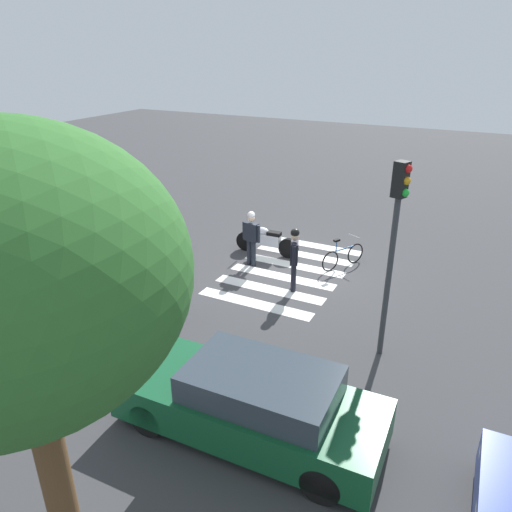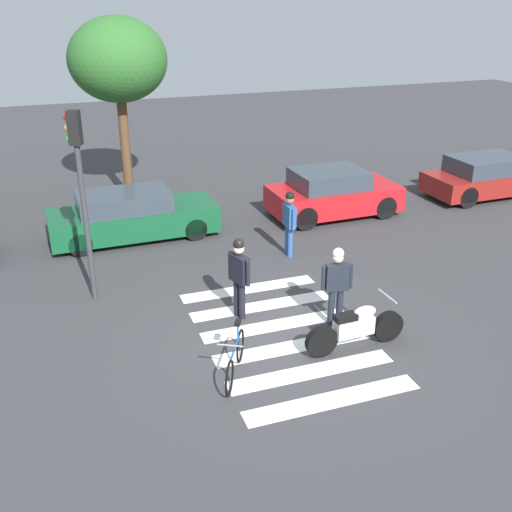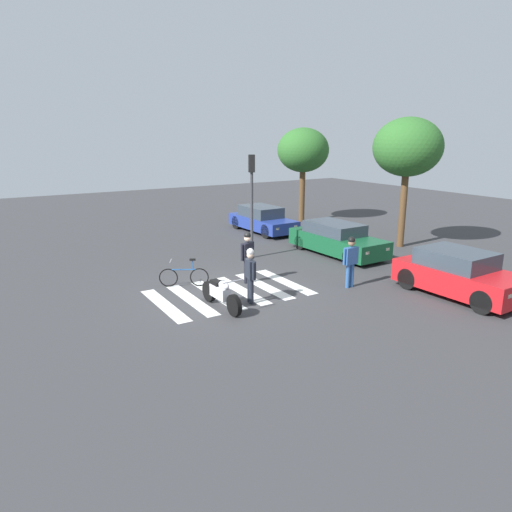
{
  "view_description": "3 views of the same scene",
  "coord_description": "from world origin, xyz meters",
  "px_view_note": "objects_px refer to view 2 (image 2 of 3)",
  "views": [
    {
      "loc": [
        -5.07,
        12.22,
        6.27
      ],
      "look_at": [
        0.57,
        1.03,
        0.78
      ],
      "focal_mm": 33.91,
      "sensor_mm": 36.0,
      "label": 1
    },
    {
      "loc": [
        -4.13,
        -9.88,
        6.53
      ],
      "look_at": [
        -0.16,
        1.28,
        1.28
      ],
      "focal_mm": 42.49,
      "sensor_mm": 36.0,
      "label": 2
    },
    {
      "loc": [
        13.01,
        -6.95,
        5.11
      ],
      "look_at": [
        0.45,
        0.77,
        1.25
      ],
      "focal_mm": 32.95,
      "sensor_mm": 36.0,
      "label": 3
    }
  ],
  "objects_px": {
    "pedestrian_bystander": "(289,219)",
    "police_motorcycle": "(355,328)",
    "officer_on_foot": "(337,281)",
    "car_maroon_wagon": "(488,177)",
    "car_red_convertible": "(332,194)",
    "officer_by_motorcycle": "(239,272)",
    "traffic_light_pole": "(80,178)",
    "leaning_bicycle": "(235,359)",
    "car_green_compact": "(132,216)"
  },
  "relations": [
    {
      "from": "pedestrian_bystander",
      "to": "traffic_light_pole",
      "type": "xyz_separation_m",
      "value": [
        -5.15,
        -0.8,
        1.85
      ]
    },
    {
      "from": "pedestrian_bystander",
      "to": "traffic_light_pole",
      "type": "distance_m",
      "value": 5.53
    },
    {
      "from": "pedestrian_bystander",
      "to": "traffic_light_pole",
      "type": "height_order",
      "value": "traffic_light_pole"
    },
    {
      "from": "car_red_convertible",
      "to": "pedestrian_bystander",
      "type": "bearing_deg",
      "value": -135.42
    },
    {
      "from": "car_green_compact",
      "to": "car_red_convertible",
      "type": "height_order",
      "value": "car_red_convertible"
    },
    {
      "from": "car_green_compact",
      "to": "car_red_convertible",
      "type": "xyz_separation_m",
      "value": [
        6.16,
        -0.21,
        0.05
      ]
    },
    {
      "from": "car_red_convertible",
      "to": "car_maroon_wagon",
      "type": "distance_m",
      "value": 5.88
    },
    {
      "from": "officer_by_motorcycle",
      "to": "car_green_compact",
      "type": "xyz_separation_m",
      "value": [
        -1.45,
        5.34,
        -0.4
      ]
    },
    {
      "from": "pedestrian_bystander",
      "to": "car_green_compact",
      "type": "xyz_separation_m",
      "value": [
        -3.71,
        2.63,
        -0.36
      ]
    },
    {
      "from": "officer_on_foot",
      "to": "car_maroon_wagon",
      "type": "height_order",
      "value": "officer_on_foot"
    },
    {
      "from": "officer_by_motorcycle",
      "to": "traffic_light_pole",
      "type": "relative_size",
      "value": 0.43
    },
    {
      "from": "leaning_bicycle",
      "to": "car_maroon_wagon",
      "type": "bearing_deg",
      "value": 32.44
    },
    {
      "from": "car_maroon_wagon",
      "to": "traffic_light_pole",
      "type": "bearing_deg",
      "value": -166.51
    },
    {
      "from": "police_motorcycle",
      "to": "car_red_convertible",
      "type": "relative_size",
      "value": 0.54
    },
    {
      "from": "traffic_light_pole",
      "to": "officer_by_motorcycle",
      "type": "bearing_deg",
      "value": -33.48
    },
    {
      "from": "leaning_bicycle",
      "to": "traffic_light_pole",
      "type": "bearing_deg",
      "value": 118.07
    },
    {
      "from": "leaning_bicycle",
      "to": "pedestrian_bystander",
      "type": "bearing_deg",
      "value": 57.66
    },
    {
      "from": "car_red_convertible",
      "to": "car_maroon_wagon",
      "type": "bearing_deg",
      "value": 0.24
    },
    {
      "from": "officer_by_motorcycle",
      "to": "car_green_compact",
      "type": "height_order",
      "value": "officer_by_motorcycle"
    },
    {
      "from": "car_red_convertible",
      "to": "leaning_bicycle",
      "type": "bearing_deg",
      "value": -127.28
    },
    {
      "from": "police_motorcycle",
      "to": "traffic_light_pole",
      "type": "xyz_separation_m",
      "value": [
        -4.63,
        3.87,
        2.41
      ]
    },
    {
      "from": "leaning_bicycle",
      "to": "police_motorcycle",
      "type": "bearing_deg",
      "value": 2.62
    },
    {
      "from": "officer_on_foot",
      "to": "officer_by_motorcycle",
      "type": "relative_size",
      "value": 0.96
    },
    {
      "from": "police_motorcycle",
      "to": "officer_by_motorcycle",
      "type": "xyz_separation_m",
      "value": [
        -1.75,
        1.96,
        0.6
      ]
    },
    {
      "from": "officer_by_motorcycle",
      "to": "car_red_convertible",
      "type": "relative_size",
      "value": 0.46
    },
    {
      "from": "leaning_bicycle",
      "to": "officer_by_motorcycle",
      "type": "distance_m",
      "value": 2.32
    },
    {
      "from": "car_green_compact",
      "to": "police_motorcycle",
      "type": "bearing_deg",
      "value": -66.37
    },
    {
      "from": "officer_on_foot",
      "to": "car_green_compact",
      "type": "distance_m",
      "value": 7.1
    },
    {
      "from": "officer_on_foot",
      "to": "car_maroon_wagon",
      "type": "xyz_separation_m",
      "value": [
        8.79,
        6.11,
        -0.33
      ]
    },
    {
      "from": "police_motorcycle",
      "to": "traffic_light_pole",
      "type": "distance_m",
      "value": 6.5
    },
    {
      "from": "pedestrian_bystander",
      "to": "police_motorcycle",
      "type": "bearing_deg",
      "value": -96.36
    },
    {
      "from": "pedestrian_bystander",
      "to": "traffic_light_pole",
      "type": "bearing_deg",
      "value": -171.2
    },
    {
      "from": "officer_on_foot",
      "to": "traffic_light_pole",
      "type": "bearing_deg",
      "value": 148.52
    },
    {
      "from": "officer_by_motorcycle",
      "to": "pedestrian_bystander",
      "type": "xyz_separation_m",
      "value": [
        2.27,
        2.71,
        -0.04
      ]
    },
    {
      "from": "car_maroon_wagon",
      "to": "traffic_light_pole",
      "type": "relative_size",
      "value": 1.05
    },
    {
      "from": "officer_on_foot",
      "to": "car_green_compact",
      "type": "xyz_separation_m",
      "value": [
        -3.25,
        6.3,
        -0.34
      ]
    },
    {
      "from": "officer_on_foot",
      "to": "car_maroon_wagon",
      "type": "bearing_deg",
      "value": 34.8
    },
    {
      "from": "pedestrian_bystander",
      "to": "officer_on_foot",
      "type": "bearing_deg",
      "value": -97.14
    },
    {
      "from": "police_motorcycle",
      "to": "pedestrian_bystander",
      "type": "bearing_deg",
      "value": 83.64
    },
    {
      "from": "leaning_bicycle",
      "to": "car_red_convertible",
      "type": "relative_size",
      "value": 0.38
    },
    {
      "from": "police_motorcycle",
      "to": "traffic_light_pole",
      "type": "relative_size",
      "value": 0.5
    },
    {
      "from": "car_green_compact",
      "to": "pedestrian_bystander",
      "type": "bearing_deg",
      "value": -35.29
    },
    {
      "from": "officer_by_motorcycle",
      "to": "traffic_light_pole",
      "type": "bearing_deg",
      "value": 146.52
    },
    {
      "from": "police_motorcycle",
      "to": "car_maroon_wagon",
      "type": "xyz_separation_m",
      "value": [
        8.85,
        7.11,
        0.21
      ]
    },
    {
      "from": "police_motorcycle",
      "to": "leaning_bicycle",
      "type": "height_order",
      "value": "police_motorcycle"
    },
    {
      "from": "car_green_compact",
      "to": "traffic_light_pole",
      "type": "relative_size",
      "value": 1.09
    },
    {
      "from": "traffic_light_pole",
      "to": "car_maroon_wagon",
      "type": "bearing_deg",
      "value": 13.49
    },
    {
      "from": "police_motorcycle",
      "to": "pedestrian_bystander",
      "type": "relative_size",
      "value": 1.21
    },
    {
      "from": "police_motorcycle",
      "to": "car_red_convertible",
      "type": "xyz_separation_m",
      "value": [
        2.97,
        7.08,
        0.25
      ]
    },
    {
      "from": "police_motorcycle",
      "to": "pedestrian_bystander",
      "type": "height_order",
      "value": "pedestrian_bystander"
    }
  ]
}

